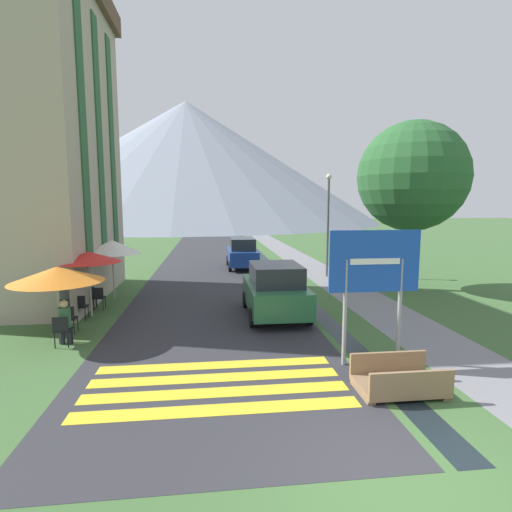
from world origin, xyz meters
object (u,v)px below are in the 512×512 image
at_px(parked_car_far, 242,253).
at_px(cafe_umbrella_rear_white, 112,247).
at_px(parked_car_near, 275,290).
at_px(cafe_umbrella_front_orange, 57,274).
at_px(streetlamp, 328,217).
at_px(tree_by_path, 412,177).
at_px(hotel_building, 32,128).
at_px(cafe_chair_middle, 80,305).
at_px(footbridge, 399,381).
at_px(road_sign, 374,274).
at_px(cafe_chair_nearest, 62,329).
at_px(cafe_chair_near_left, 68,317).
at_px(person_standing_terrace, 64,296).
at_px(cafe_umbrella_middle_red, 89,257).
at_px(person_seated_near, 65,320).
at_px(cafe_chair_far_left, 98,296).
at_px(cafe_chair_far_right, 90,295).

bearing_deg(parked_car_far, cafe_umbrella_rear_white, -128.20).
height_order(parked_car_near, cafe_umbrella_front_orange, cafe_umbrella_front_orange).
bearing_deg(streetlamp, tree_by_path, -53.02).
relative_size(hotel_building, cafe_chair_middle, 14.87).
distance_m(footbridge, cafe_umbrella_front_orange, 9.08).
height_order(road_sign, cafe_chair_nearest, road_sign).
relative_size(parked_car_far, cafe_chair_near_left, 4.67).
bearing_deg(cafe_chair_nearest, footbridge, -43.34).
bearing_deg(cafe_umbrella_rear_white, road_sign, -44.41).
xyz_separation_m(footbridge, person_standing_terrace, (-8.27, 5.22, 0.81)).
bearing_deg(parked_car_near, streetlamp, 60.96).
distance_m(cafe_chair_near_left, cafe_chair_middle, 1.41).
xyz_separation_m(parked_car_far, cafe_umbrella_front_orange, (-6.12, -12.34, 0.99)).
bearing_deg(hotel_building, person_standing_terrace, -61.81).
distance_m(hotel_building, cafe_umbrella_rear_white, 5.52).
bearing_deg(cafe_chair_middle, streetlamp, 43.38).
bearing_deg(person_standing_terrace, cafe_chair_near_left, -63.04).
height_order(cafe_chair_middle, streetlamp, streetlamp).
distance_m(cafe_chair_middle, cafe_umbrella_middle_red, 1.63).
bearing_deg(cafe_umbrella_middle_red, cafe_umbrella_rear_white, 85.27).
distance_m(road_sign, cafe_umbrella_middle_red, 9.37).
height_order(footbridge, tree_by_path, tree_by_path).
bearing_deg(person_seated_near, cafe_chair_far_left, 90.91).
bearing_deg(cafe_chair_far_left, cafe_umbrella_middle_red, -66.66).
height_order(cafe_umbrella_rear_white, person_seated_near, cafe_umbrella_rear_white).
bearing_deg(parked_car_near, hotel_building, 157.53).
xyz_separation_m(footbridge, person_seated_near, (-7.77, 3.76, 0.46)).
bearing_deg(parked_car_far, cafe_chair_nearest, -114.70).
bearing_deg(person_standing_terrace, cafe_chair_far_right, 87.97).
xyz_separation_m(cafe_umbrella_front_orange, cafe_umbrella_middle_red, (0.12, 2.53, 0.15)).
xyz_separation_m(hotel_building, parked_car_near, (8.99, -3.72, -5.86)).
relative_size(road_sign, cafe_chair_far_left, 3.80).
relative_size(cafe_umbrella_front_orange, person_standing_terrace, 1.40).
bearing_deg(cafe_umbrella_front_orange, cafe_umbrella_rear_white, 86.25).
bearing_deg(footbridge, tree_by_path, 61.80).
bearing_deg(cafe_chair_far_left, footbridge, -17.40).
xyz_separation_m(cafe_umbrella_middle_red, streetlamp, (10.25, 6.48, 1.12)).
bearing_deg(cafe_umbrella_rear_white, person_standing_terrace, -99.32).
height_order(parked_car_far, cafe_umbrella_middle_red, cafe_umbrella_middle_red).
bearing_deg(cafe_umbrella_rear_white, person_seated_near, -91.25).
xyz_separation_m(road_sign, cafe_umbrella_middle_red, (-7.88, 5.07, -0.15)).
bearing_deg(streetlamp, parked_car_far, 141.88).
relative_size(cafe_umbrella_front_orange, cafe_umbrella_middle_red, 1.11).
relative_size(parked_car_far, cafe_chair_far_right, 4.67).
distance_m(cafe_umbrella_front_orange, streetlamp, 13.80).
distance_m(hotel_building, person_standing_terrace, 7.55).
bearing_deg(parked_car_far, cafe_chair_far_left, -123.47).
relative_size(parked_car_near, cafe_chair_far_left, 4.57).
distance_m(hotel_building, parked_car_near, 11.36).
height_order(cafe_chair_nearest, tree_by_path, tree_by_path).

